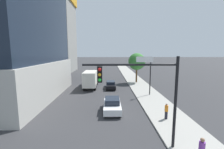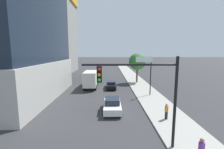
{
  "view_description": "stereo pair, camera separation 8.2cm",
  "coord_description": "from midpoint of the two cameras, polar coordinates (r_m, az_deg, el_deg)",
  "views": [
    {
      "loc": [
        1.51,
        -5.97,
        6.8
      ],
      "look_at": [
        1.85,
        9.29,
        4.59
      ],
      "focal_mm": 25.15,
      "sensor_mm": 36.0,
      "label": 1
    },
    {
      "loc": [
        1.59,
        -5.98,
        6.8
      ],
      "look_at": [
        1.85,
        9.29,
        4.59
      ],
      "focal_mm": 25.15,
      "sensor_mm": 36.0,
      "label": 2
    }
  ],
  "objects": [
    {
      "name": "pedestrian_orange_shirt",
      "position": [
        16.9,
        19.3,
        -12.47
      ],
      "size": [
        0.34,
        0.34,
        1.59
      ],
      "color": "black",
      "rests_on": "sidewalk"
    },
    {
      "name": "car_black",
      "position": [
        29.56,
        -0.23,
        -3.68
      ],
      "size": [
        1.77,
        4.78,
        1.34
      ],
      "color": "black",
      "rests_on": "ground"
    },
    {
      "name": "street_lamp",
      "position": [
        24.81,
        14.0,
        1.16
      ],
      "size": [
        0.44,
        0.44,
        5.62
      ],
      "color": "black",
      "rests_on": "sidewalk"
    },
    {
      "name": "box_truck",
      "position": [
        30.18,
        -7.5,
        -1.34
      ],
      "size": [
        2.27,
        7.27,
        3.2
      ],
      "color": "#1E4799",
      "rests_on": "ground"
    },
    {
      "name": "traffic_light_pole",
      "position": [
        10.66,
        11.56,
        -3.99
      ],
      "size": [
        6.35,
        0.48,
        6.37
      ],
      "color": "black",
      "rests_on": "sidewalk"
    },
    {
      "name": "car_blue",
      "position": [
        37.74,
        -6.18,
        -1.08
      ],
      "size": [
        1.76,
        4.32,
        1.46
      ],
      "color": "#233D9E",
      "rests_on": "ground"
    },
    {
      "name": "construction_building",
      "position": [
        58.57,
        -21.38,
        15.1
      ],
      "size": [
        15.98,
        19.02,
        34.37
      ],
      "color": "gray",
      "rests_on": "ground"
    },
    {
      "name": "street_tree",
      "position": [
        34.61,
        9.23,
        4.63
      ],
      "size": [
        3.67,
        3.67,
        6.39
      ],
      "color": "brown",
      "rests_on": "sidewalk"
    },
    {
      "name": "car_white",
      "position": [
        18.29,
        0.23,
        -11.03
      ],
      "size": [
        1.92,
        4.27,
        1.54
      ],
      "color": "silver",
      "rests_on": "ground"
    },
    {
      "name": "sidewalk",
      "position": [
        27.53,
        12.11,
        -6.08
      ],
      "size": [
        4.16,
        120.0,
        0.15
      ],
      "primitive_type": "cube",
      "color": "#9E9B93",
      "rests_on": "ground"
    }
  ]
}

